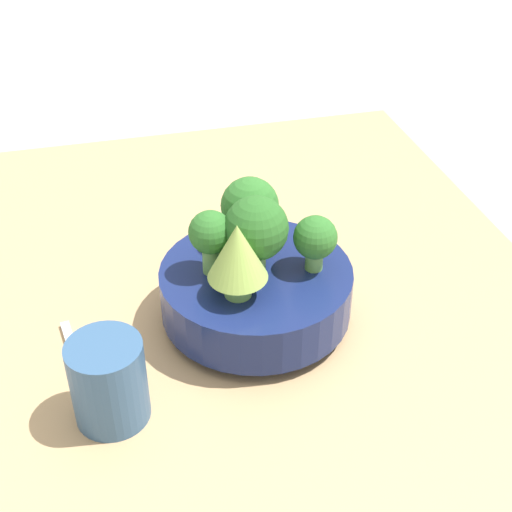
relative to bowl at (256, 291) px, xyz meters
name	(u,v)px	position (x,y,z in m)	size (l,w,h in m)	color
ground_plane	(252,359)	(0.03, -0.01, -0.08)	(6.00, 6.00, 0.00)	#ADA89E
table	(252,346)	(0.03, -0.01, -0.06)	(1.09, 0.78, 0.04)	tan
bowl	(256,291)	(0.00, 0.00, 0.00)	(0.22, 0.22, 0.07)	navy
broccoli_floret_center	(256,230)	(0.00, 0.00, 0.09)	(0.07, 0.07, 0.09)	#7AB256
broccoli_floret_back	(315,239)	(0.01, 0.06, 0.07)	(0.05, 0.05, 0.07)	#6BA34C
romanesco_piece_near	(237,254)	(0.04, -0.03, 0.08)	(0.06, 0.06, 0.09)	#6BA34C
broccoli_floret_left	(250,207)	(-0.05, 0.01, 0.08)	(0.07, 0.07, 0.09)	#6BA34C
broccoli_floret_front	(211,235)	(-0.01, -0.05, 0.08)	(0.05, 0.05, 0.08)	#6BA34C
cup	(109,381)	(0.11, -0.18, 0.01)	(0.08, 0.08, 0.09)	#33567F
fork	(81,375)	(0.05, -0.21, -0.04)	(0.18, 0.04, 0.01)	silver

